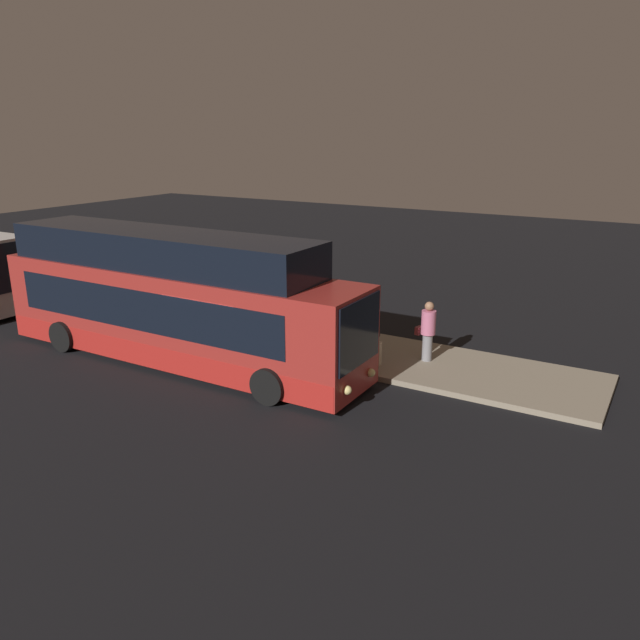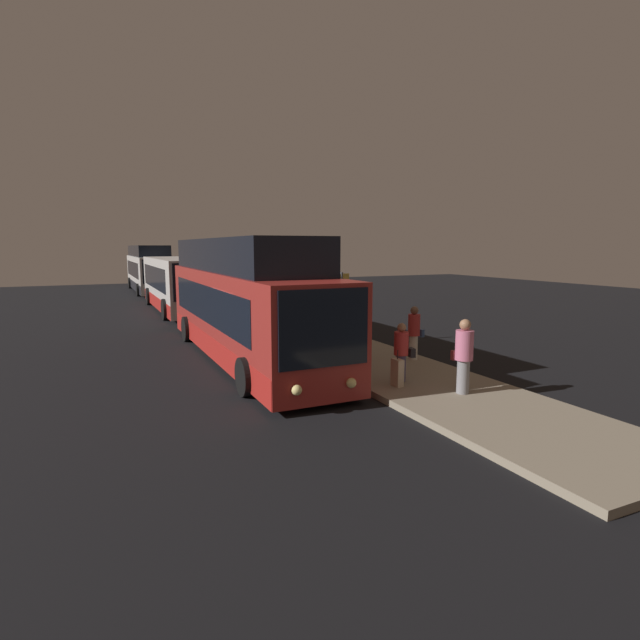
% 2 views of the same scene
% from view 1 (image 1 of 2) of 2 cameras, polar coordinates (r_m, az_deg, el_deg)
% --- Properties ---
extents(ground, '(80.00, 80.00, 0.00)m').
position_cam_1_polar(ground, '(18.67, -8.35, -4.77)').
color(ground, black).
extents(platform, '(20.00, 3.57, 0.16)m').
position_cam_1_polar(platform, '(21.21, -2.67, -1.68)').
color(platform, gray).
rests_on(platform, ground).
extents(bus_lead, '(12.56, 2.77, 3.99)m').
position_cam_1_polar(bus_lead, '(19.43, -13.28, 1.32)').
color(bus_lead, maroon).
rests_on(bus_lead, ground).
extents(passenger_boarding, '(0.65, 0.50, 1.84)m').
position_cam_1_polar(passenger_boarding, '(18.94, 9.83, -0.84)').
color(passenger_boarding, gray).
rests_on(passenger_boarding, platform).
extents(passenger_waiting, '(0.46, 0.61, 1.71)m').
position_cam_1_polar(passenger_waiting, '(21.31, 1.93, 1.24)').
color(passenger_waiting, silver).
rests_on(passenger_waiting, platform).
extents(passenger_with_bags, '(0.45, 0.61, 1.57)m').
position_cam_1_polar(passenger_with_bags, '(18.92, 4.58, -1.13)').
color(passenger_with_bags, '#4C476B').
rests_on(passenger_with_bags, platform).
extents(suitcase, '(0.36, 0.18, 0.95)m').
position_cam_1_polar(suitcase, '(18.61, 5.06, -3.01)').
color(suitcase, beige).
rests_on(suitcase, platform).
extents(sign_post, '(0.10, 0.62, 2.62)m').
position_cam_1_polar(sign_post, '(22.59, -7.25, 3.91)').
color(sign_post, '#4C4C51').
rests_on(sign_post, platform).
extents(trash_bin, '(0.44, 0.44, 0.65)m').
position_cam_1_polar(trash_bin, '(22.19, -12.22, -0.11)').
color(trash_bin, '#2D4C33').
rests_on(trash_bin, platform).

